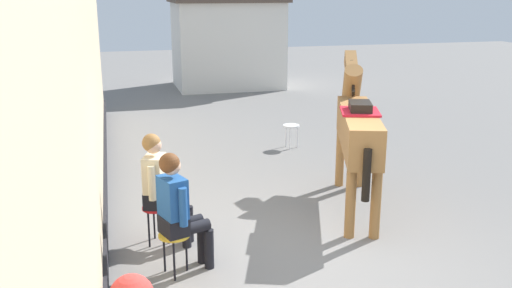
{
  "coord_description": "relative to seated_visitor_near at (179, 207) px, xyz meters",
  "views": [
    {
      "loc": [
        -2.2,
        -5.77,
        3.05
      ],
      "look_at": [
        -0.4,
        1.2,
        1.05
      ],
      "focal_mm": 39.83,
      "sensor_mm": 36.0,
      "label": 1
    }
  ],
  "objects": [
    {
      "name": "ground_plane",
      "position": [
        1.59,
        3.07,
        -0.78
      ],
      "size": [
        40.0,
        40.0,
        0.0
      ],
      "primitive_type": "plane",
      "color": "slate"
    },
    {
      "name": "pub_facade_wall",
      "position": [
        -0.96,
        1.57,
        0.76
      ],
      "size": [
        0.34,
        14.0,
        3.4
      ],
      "color": "#CCB793",
      "rests_on": "ground_plane"
    },
    {
      "name": "distant_cottage",
      "position": [
        2.99,
        11.83,
        1.02
      ],
      "size": [
        3.4,
        2.6,
        3.5
      ],
      "color": "silver",
      "rests_on": "ground_plane"
    },
    {
      "name": "seated_visitor_near",
      "position": [
        0.0,
        0.0,
        0.0
      ],
      "size": [
        0.61,
        0.49,
        1.39
      ],
      "color": "gold",
      "rests_on": "ground_plane"
    },
    {
      "name": "seated_visitor_far",
      "position": [
        -0.12,
        0.8,
        0.0
      ],
      "size": [
        0.61,
        0.49,
        1.39
      ],
      "color": "red",
      "rests_on": "ground_plane"
    },
    {
      "name": "saddled_horse_center",
      "position": [
        2.67,
        1.38,
        0.38
      ],
      "size": [
        1.23,
        2.88,
        2.06
      ],
      "color": "#9E6B38",
      "rests_on": "ground_plane"
    },
    {
      "name": "spare_stool_white",
      "position": [
        2.73,
        4.51,
        -0.38
      ],
      "size": [
        0.32,
        0.32,
        0.46
      ],
      "color": "white",
      "rests_on": "ground_plane"
    }
  ]
}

